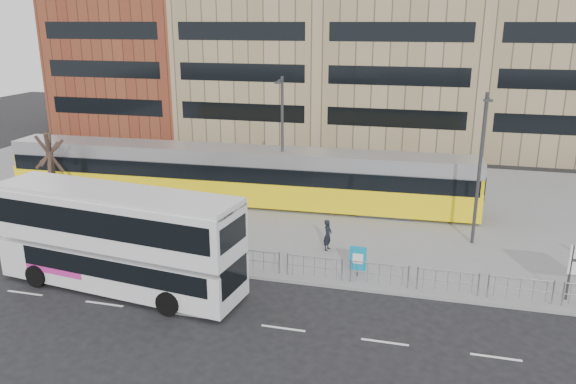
% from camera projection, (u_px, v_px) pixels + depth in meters
% --- Properties ---
extents(ground, '(120.00, 120.00, 0.00)m').
position_uv_depth(ground, '(264.00, 280.00, 26.45)').
color(ground, black).
rests_on(ground, ground).
extents(plaza, '(64.00, 24.00, 0.15)m').
position_uv_depth(plaza, '(316.00, 202.00, 37.53)').
color(plaza, slate).
rests_on(plaza, ground).
extents(kerb, '(64.00, 0.25, 0.17)m').
position_uv_depth(kerb, '(265.00, 278.00, 26.47)').
color(kerb, gray).
rests_on(kerb, ground).
extents(building_row, '(70.40, 18.40, 31.20)m').
position_uv_depth(building_row, '(381.00, 7.00, 54.01)').
color(building_row, brown).
rests_on(building_row, ground).
extents(pedestrian_barrier, '(32.07, 0.07, 1.10)m').
position_uv_depth(pedestrian_barrier, '(308.00, 261.00, 26.14)').
color(pedestrian_barrier, '#979A9F').
rests_on(pedestrian_barrier, plaza).
extents(road_markings, '(62.00, 0.12, 0.01)m').
position_uv_depth(road_markings, '(259.00, 325.00, 22.50)').
color(road_markings, white).
rests_on(road_markings, ground).
extents(double_decker_bus, '(11.84, 4.13, 4.64)m').
position_uv_depth(double_decker_bus, '(118.00, 236.00, 24.94)').
color(double_decker_bus, silver).
rests_on(double_decker_bus, ground).
extents(tram, '(31.11, 4.00, 3.66)m').
position_uv_depth(tram, '(234.00, 175.00, 36.86)').
color(tram, yellow).
rests_on(tram, plaza).
extents(ad_panel, '(0.79, 0.09, 1.49)m').
position_uv_depth(ad_panel, '(358.00, 259.00, 26.25)').
color(ad_panel, '#2D2D30').
rests_on(ad_panel, plaza).
extents(pedestrian, '(0.52, 0.67, 1.66)m').
position_uv_depth(pedestrian, '(328.00, 235.00, 29.29)').
color(pedestrian, black).
rests_on(pedestrian, plaza).
extents(traffic_light_west, '(0.17, 0.20, 3.10)m').
position_uv_depth(traffic_light_west, '(103.00, 210.00, 29.56)').
color(traffic_light_west, '#2D2D30').
rests_on(traffic_light_west, plaza).
extents(lamp_post_west, '(0.45, 1.04, 8.32)m').
position_uv_depth(lamp_post_west, '(282.00, 138.00, 35.01)').
color(lamp_post_west, '#2D2D30').
rests_on(lamp_post_west, plaza).
extents(lamp_post_east, '(0.45, 1.04, 8.12)m').
position_uv_depth(lamp_post_east, '(480.00, 164.00, 29.09)').
color(lamp_post_east, '#2D2D30').
rests_on(lamp_post_east, plaza).
extents(bare_tree, '(4.72, 4.72, 7.16)m').
position_uv_depth(bare_tree, '(46.00, 129.00, 35.17)').
color(bare_tree, black).
rests_on(bare_tree, plaza).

